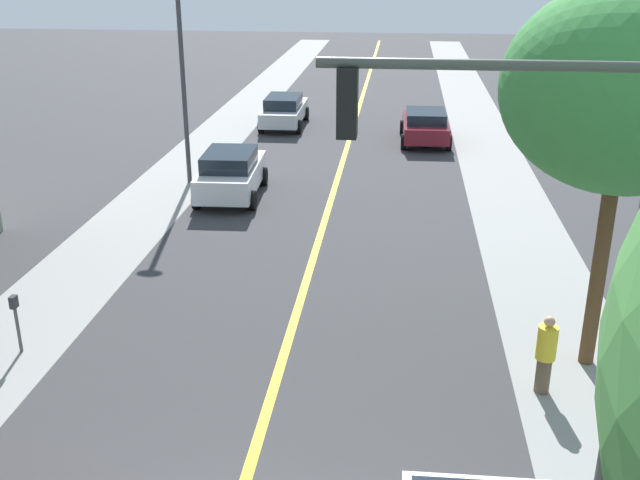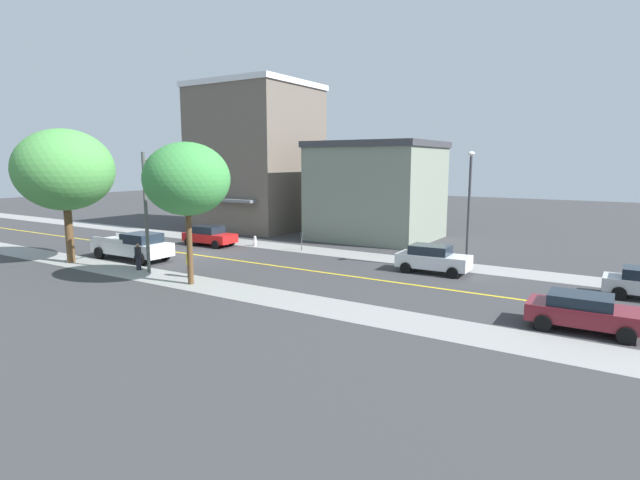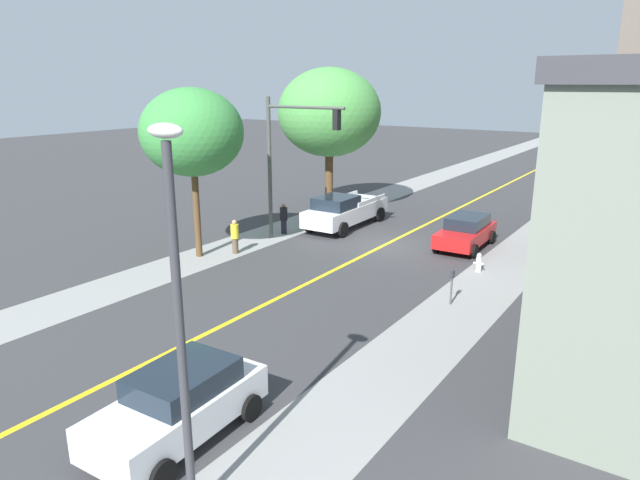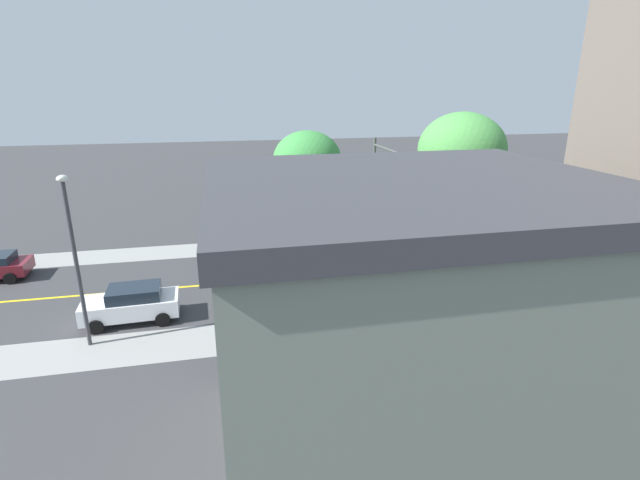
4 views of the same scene
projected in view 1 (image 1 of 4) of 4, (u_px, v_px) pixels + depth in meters
The scene contains 8 objects.
street_tree_left_near at pixel (626, 89), 13.16m from camera, with size 4.44×4.44×7.43m.
parking_meter at pixel (16, 315), 15.25m from camera, with size 0.12×0.18×1.28m.
traffic_light_mast at pixel (548, 216), 9.74m from camera, with size 4.38×0.32×6.97m.
street_lamp at pixel (182, 61), 25.23m from camera, with size 0.70×0.36×7.02m.
maroon_sedan_right_curb at pixel (425, 125), 32.13m from camera, with size 2.17×4.18×1.41m.
silver_sedan_left_curb at pixel (284, 110), 35.00m from camera, with size 1.98×4.41×1.47m.
white_sedan_left_curb at pixel (231, 173), 24.97m from camera, with size 2.16×4.21×1.61m.
pedestrian_yellow_shirt at pixel (546, 353), 13.85m from camera, with size 0.37×0.37×1.59m.
Camera 1 is at (2.21, -7.45, 7.84)m, focal length 41.85 mm.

